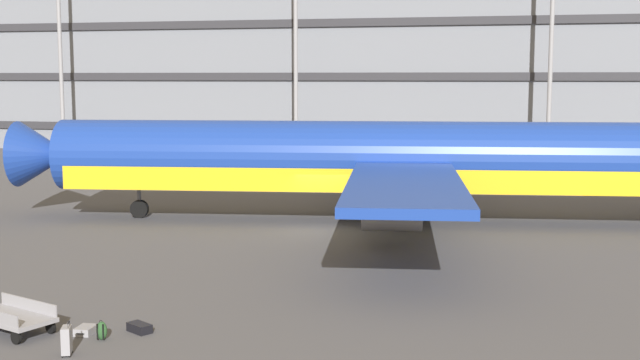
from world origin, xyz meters
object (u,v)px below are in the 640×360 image
Objects in this scene: baggage_cart at (10,317)px; suitcase_purple at (86,330)px; airliner at (391,161)px; suitcase_black at (67,340)px; backpack_laid_flat at (102,331)px; suitcase_small at (139,328)px.

suitcase_purple is at bearing 9.06° from baggage_cart.
baggage_cart reaches higher than suitcase_purple.
airliner is 43.71× the size of suitcase_black.
backpack_laid_flat is 0.17× the size of baggage_cart.
suitcase_black reaches higher than suitcase_small.
backpack_laid_flat is (-4.99, -20.06, -2.77)m from airliner.
airliner is at bearing 68.68° from baggage_cart.
airliner reaches higher than suitcase_purple.
backpack_laid_flat is (-0.69, -0.86, 0.12)m from suitcase_small.
airliner is 45.71× the size of suitcase_small.
airliner is 22.19m from suitcase_black.
suitcase_black is 1.37m from backpack_laid_flat.
suitcase_purple is (-5.68, -19.68, -2.91)m from airliner.
suitcase_small is (1.39, 0.48, 0.02)m from suitcase_purple.
suitcase_black is at bearing -101.79° from backpack_laid_flat.
backpack_laid_flat is at bearing -0.79° from baggage_cart.
suitcase_black reaches higher than baggage_cart.
airliner is at bearing 73.89° from suitcase_purple.
airliner reaches higher than backpack_laid_flat.
suitcase_small is 2.41m from suitcase_black.
suitcase_purple is at bearing -160.95° from suitcase_small.
suitcase_black is (-0.97, -2.19, 0.27)m from suitcase_small.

